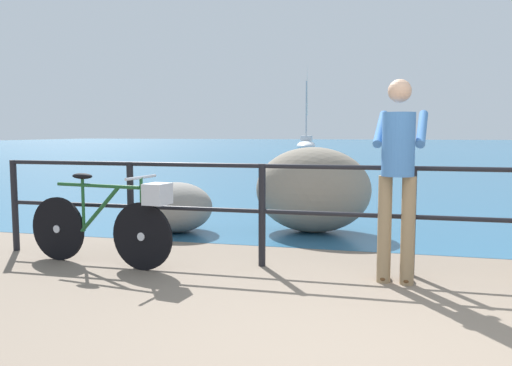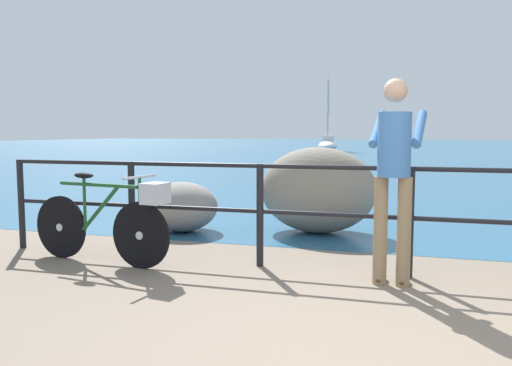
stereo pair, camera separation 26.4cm
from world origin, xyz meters
The scene contains 8 objects.
ground_plane centered at (0.00, 20.00, -0.05)m, with size 120.00×120.00×0.10m, color #756656.
sea_surface centered at (0.00, 47.98, 0.00)m, with size 120.00×90.00×0.01m, color #285B7F.
promenade_railing centered at (0.00, 2.10, 0.64)m, with size 8.61×0.07×1.02m.
bicycle centered at (-2.88, 1.73, 0.46)m, with size 1.69×0.48×0.92m.
person_at_railing centered at (-0.14, 1.82, 0.99)m, with size 0.49×0.66×1.78m.
breakwater_boulder_main centered at (-1.18, 4.00, 0.57)m, with size 1.53×1.08×1.13m.
breakwater_boulder_left centered at (-2.94, 3.56, 0.33)m, with size 0.97×0.93×0.67m.
sailboat centered at (-5.80, 34.29, 0.71)m, with size 1.70×4.50×6.16m.
Camera 1 is at (-0.25, -2.88, 1.33)m, focal length 36.72 mm.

